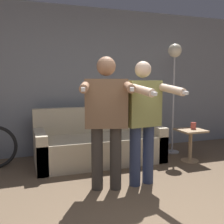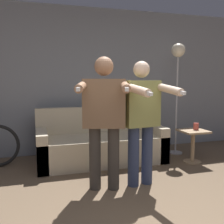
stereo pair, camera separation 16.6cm
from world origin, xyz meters
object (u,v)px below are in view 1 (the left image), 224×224
at_px(cup, 193,126).
at_px(couch, 99,144).
at_px(person_left, 106,114).
at_px(person_right, 143,115).
at_px(floor_lamp, 174,64).
at_px(side_table, 191,139).
at_px(cat, 110,101).

bearing_deg(cup, couch, 161.72).
relative_size(person_left, person_right, 1.03).
height_order(floor_lamp, cup, floor_lamp).
xyz_separation_m(floor_lamp, side_table, (-0.00, -0.54, -1.22)).
bearing_deg(person_left, cat, 86.30).
relative_size(couch, person_right, 1.30).
bearing_deg(couch, floor_lamp, 1.93).
bearing_deg(floor_lamp, couch, -178.07).
xyz_separation_m(couch, floor_lamp, (1.41, 0.05, 1.32)).
relative_size(couch, floor_lamp, 1.03).
relative_size(couch, person_left, 1.27).
bearing_deg(cat, person_right, -91.90).
xyz_separation_m(couch, person_left, (-0.23, -1.11, 0.65)).
distance_m(couch, cat, 0.80).
height_order(person_left, cat, person_left).
distance_m(person_right, side_table, 1.41).
relative_size(couch, side_table, 3.83).
distance_m(couch, floor_lamp, 1.93).
distance_m(person_right, cup, 1.40).
distance_m(couch, person_left, 1.31).
bearing_deg(person_left, floor_lamp, 51.65).
height_order(couch, side_table, couch).
bearing_deg(couch, cup, -18.28).
bearing_deg(person_right, person_left, 172.20).
distance_m(cat, floor_lamp, 1.32).
bearing_deg(floor_lamp, person_right, -135.15).
relative_size(cat, cup, 4.06).
distance_m(person_left, side_table, 1.83).
xyz_separation_m(person_left, cup, (1.69, 0.62, -0.35)).
xyz_separation_m(couch, cup, (1.46, -0.48, 0.31)).
height_order(side_table, cup, cup).
bearing_deg(cat, floor_lamp, -13.74).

